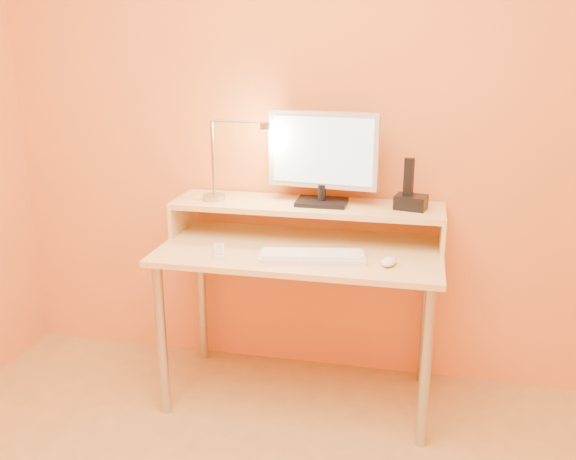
% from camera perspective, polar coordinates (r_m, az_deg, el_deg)
% --- Properties ---
extents(wall_back, '(3.00, 0.04, 2.50)m').
position_cam_1_polar(wall_back, '(2.83, 2.46, 10.62)').
color(wall_back, orange).
rests_on(wall_back, floor).
extents(desk_leg_fl, '(0.04, 0.04, 0.69)m').
position_cam_1_polar(desk_leg_fl, '(2.72, -11.59, -9.98)').
color(desk_leg_fl, '#ADADB1').
rests_on(desk_leg_fl, floor).
extents(desk_leg_fr, '(0.04, 0.04, 0.69)m').
position_cam_1_polar(desk_leg_fr, '(2.52, 12.58, -12.38)').
color(desk_leg_fr, '#ADADB1').
rests_on(desk_leg_fr, floor).
extents(desk_leg_bl, '(0.04, 0.04, 0.69)m').
position_cam_1_polar(desk_leg_bl, '(3.14, -7.97, -5.96)').
color(desk_leg_bl, '#ADADB1').
rests_on(desk_leg_bl, floor).
extents(desk_leg_br, '(0.04, 0.04, 0.69)m').
position_cam_1_polar(desk_leg_br, '(2.97, 12.61, -7.66)').
color(desk_leg_br, '#ADADB1').
rests_on(desk_leg_br, floor).
extents(desk_lower, '(1.20, 0.60, 0.02)m').
position_cam_1_polar(desk_lower, '(2.64, 1.12, -1.95)').
color(desk_lower, '#E6C37E').
rests_on(desk_lower, floor).
extents(shelf_riser_left, '(0.02, 0.30, 0.14)m').
position_cam_1_polar(shelf_riser_left, '(2.92, -9.75, 1.32)').
color(shelf_riser_left, '#E6C37E').
rests_on(shelf_riser_left, desk_lower).
extents(shelf_riser_right, '(0.02, 0.30, 0.14)m').
position_cam_1_polar(shelf_riser_right, '(2.72, 14.07, -0.15)').
color(shelf_riser_right, '#E6C37E').
rests_on(shelf_riser_right, desk_lower).
extents(desk_shelf, '(1.20, 0.30, 0.02)m').
position_cam_1_polar(desk_shelf, '(2.74, 1.75, 2.23)').
color(desk_shelf, '#E6C37E').
rests_on(desk_shelf, desk_lower).
extents(monitor_foot, '(0.22, 0.16, 0.02)m').
position_cam_1_polar(monitor_foot, '(2.72, 3.14, 2.59)').
color(monitor_foot, black).
rests_on(monitor_foot, desk_shelf).
extents(monitor_neck, '(0.04, 0.04, 0.07)m').
position_cam_1_polar(monitor_neck, '(2.71, 3.15, 3.49)').
color(monitor_neck, black).
rests_on(monitor_neck, monitor_foot).
extents(monitor_panel, '(0.49, 0.09, 0.33)m').
position_cam_1_polar(monitor_panel, '(2.68, 3.25, 7.38)').
color(monitor_panel, silver).
rests_on(monitor_panel, monitor_neck).
extents(monitor_back, '(0.43, 0.06, 0.28)m').
position_cam_1_polar(monitor_back, '(2.70, 3.33, 7.47)').
color(monitor_back, black).
rests_on(monitor_back, monitor_panel).
extents(monitor_screen, '(0.44, 0.05, 0.29)m').
position_cam_1_polar(monitor_screen, '(2.66, 3.19, 7.32)').
color(monitor_screen, '#B2E0F8').
rests_on(monitor_screen, monitor_panel).
extents(lamp_base, '(0.10, 0.10, 0.02)m').
position_cam_1_polar(lamp_base, '(2.81, -6.82, 3.03)').
color(lamp_base, '#ADADB1').
rests_on(lamp_base, desk_shelf).
extents(lamp_post, '(0.01, 0.01, 0.33)m').
position_cam_1_polar(lamp_post, '(2.77, -6.95, 6.59)').
color(lamp_post, '#ADADB1').
rests_on(lamp_post, lamp_base).
extents(lamp_arm, '(0.24, 0.01, 0.01)m').
position_cam_1_polar(lamp_arm, '(2.71, -4.64, 9.95)').
color(lamp_arm, '#ADADB1').
rests_on(lamp_arm, lamp_post).
extents(lamp_head, '(0.04, 0.04, 0.03)m').
position_cam_1_polar(lamp_head, '(2.68, -2.14, 9.59)').
color(lamp_head, '#ADADB1').
rests_on(lamp_head, lamp_arm).
extents(lamp_bulb, '(0.03, 0.03, 0.00)m').
position_cam_1_polar(lamp_bulb, '(2.68, -2.13, 9.25)').
color(lamp_bulb, '#FFEAC6').
rests_on(lamp_bulb, lamp_head).
extents(phone_dock, '(0.15, 0.13, 0.06)m').
position_cam_1_polar(phone_dock, '(2.68, 11.29, 2.54)').
color(phone_dock, black).
rests_on(phone_dock, desk_shelf).
extents(phone_handset, '(0.04, 0.03, 0.16)m').
position_cam_1_polar(phone_handset, '(2.66, 11.10, 4.85)').
color(phone_handset, black).
rests_on(phone_handset, phone_dock).
extents(phone_led, '(0.01, 0.00, 0.04)m').
position_cam_1_polar(phone_led, '(2.63, 12.24, 2.20)').
color(phone_led, '#353EF3').
rests_on(phone_led, phone_dock).
extents(keyboard, '(0.44, 0.21, 0.02)m').
position_cam_1_polar(keyboard, '(2.50, 2.25, -2.54)').
color(keyboard, silver).
rests_on(keyboard, desk_lower).
extents(mouse, '(0.08, 0.11, 0.03)m').
position_cam_1_polar(mouse, '(2.47, 9.29, -2.87)').
color(mouse, silver).
rests_on(mouse, desk_lower).
extents(remote_control, '(0.09, 0.17, 0.02)m').
position_cam_1_polar(remote_control, '(2.59, -6.38, -2.00)').
color(remote_control, silver).
rests_on(remote_control, desk_lower).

